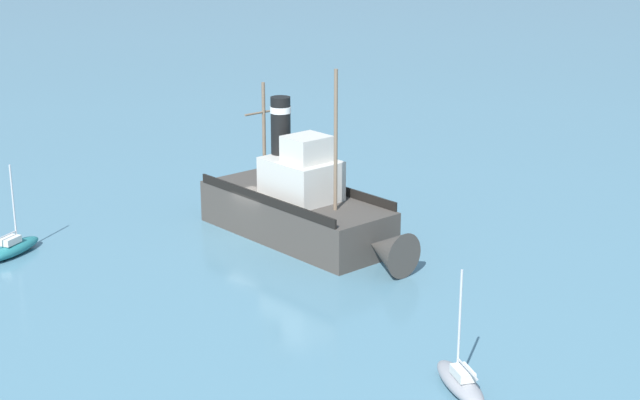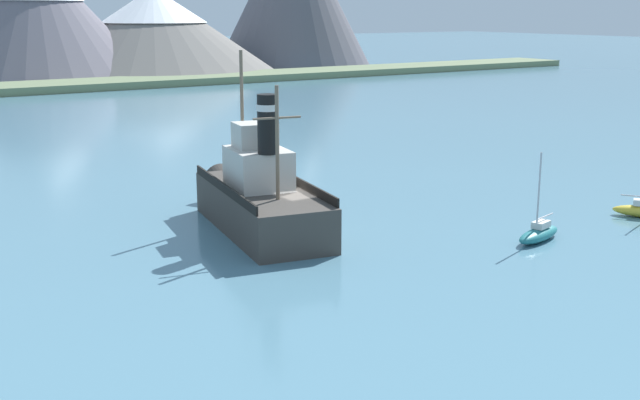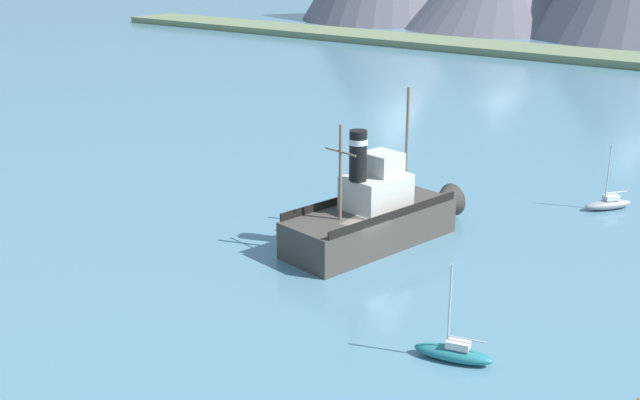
{
  "view_description": "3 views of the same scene",
  "coord_description": "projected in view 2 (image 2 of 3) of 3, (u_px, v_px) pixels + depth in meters",
  "views": [
    {
      "loc": [
        38.96,
        34.91,
        18.15
      ],
      "look_at": [
        0.03,
        4.74,
        2.98
      ],
      "focal_mm": 55.0,
      "sensor_mm": 36.0,
      "label": 1
    },
    {
      "loc": [
        -22.56,
        -36.09,
        12.2
      ],
      "look_at": [
        1.74,
        0.57,
        1.69
      ],
      "focal_mm": 45.0,
      "sensor_mm": 36.0,
      "label": 2
    },
    {
      "loc": [
        25.38,
        -38.64,
        19.24
      ],
      "look_at": [
        -3.99,
        0.41,
        2.93
      ],
      "focal_mm": 45.0,
      "sensor_mm": 36.0,
      "label": 3
    }
  ],
  "objects": [
    {
      "name": "sailboat_grey",
      "position": [
        271.0,
        160.0,
        63.84
      ],
      "size": [
        3.15,
        3.7,
        4.9
      ],
      "color": "gray",
      "rests_on": "ground"
    },
    {
      "name": "ground_plane",
      "position": [
        299.0,
        236.0,
        44.22
      ],
      "size": [
        600.0,
        600.0,
        0.0
      ],
      "primitive_type": "plane",
      "color": "teal"
    },
    {
      "name": "sailboat_teal",
      "position": [
        539.0,
        233.0,
        43.14
      ],
      "size": [
        3.95,
        2.0,
        4.9
      ],
      "color": "#23757A",
      "rests_on": "ground"
    },
    {
      "name": "old_tugboat",
      "position": [
        258.0,
        197.0,
        45.37
      ],
      "size": [
        6.55,
        14.78,
        9.9
      ],
      "color": "#423D38",
      "rests_on": "ground"
    }
  ]
}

